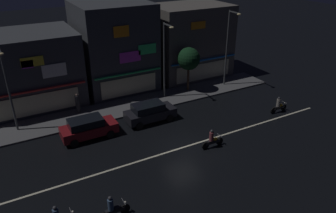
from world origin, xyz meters
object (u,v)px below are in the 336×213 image
parked_car_trailing (150,112)px  pedestrian_on_sidewalk (78,104)px  parked_car_near_kerb (88,128)px  streetlamp_west (7,84)px  streetlamp_mid (165,55)px  streetlamp_east (228,43)px  motorcycle_following (279,106)px  traffic_cone (109,122)px  motorcycle_lead (113,209)px  motorcycle_trailing_far (212,140)px

parked_car_trailing → pedestrian_on_sidewalk: bearing=-40.9°
parked_car_near_kerb → streetlamp_west: bearing=-36.2°
streetlamp_mid → streetlamp_east: (7.18, -0.27, 0.28)m
streetlamp_west → pedestrian_on_sidewalk: (5.18, 0.90, -3.24)m
streetlamp_west → pedestrian_on_sidewalk: bearing=9.9°
pedestrian_on_sidewalk → motorcycle_following: 18.04m
parked_car_trailing → traffic_cone: (-3.30, 1.12, -0.59)m
streetlamp_west → parked_car_near_kerb: 6.84m
parked_car_near_kerb → streetlamp_east: bearing=-168.4°
motorcycle_following → traffic_cone: 15.16m
streetlamp_mid → traffic_cone: 8.22m
streetlamp_mid → parked_car_near_kerb: bearing=-158.0°
streetlamp_east → pedestrian_on_sidewalk: 16.06m
motorcycle_lead → streetlamp_west: bearing=-77.7°
motorcycle_lead → motorcycle_trailing_far: bearing=-163.9°
streetlamp_west → traffic_cone: bearing=-18.6°
motorcycle_following → traffic_cone: bearing=155.7°
pedestrian_on_sidewalk → parked_car_near_kerb: (-0.37, -4.42, -0.12)m
pedestrian_on_sidewalk → parked_car_trailing: bearing=-21.2°
streetlamp_west → parked_car_trailing: streetlamp_west is taller
traffic_cone → motorcycle_following: bearing=-20.1°
pedestrian_on_sidewalk → motorcycle_following: size_ratio=0.96×
streetlamp_mid → motorcycle_lead: bearing=-128.8°
pedestrian_on_sidewalk → traffic_cone: 3.71m
motorcycle_lead → streetlamp_mid: bearing=-132.1°
streetlamp_mid → motorcycle_following: (7.53, -7.56, -3.79)m
pedestrian_on_sidewalk → motorcycle_following: (15.94, -8.43, -0.35)m
motorcycle_following → motorcycle_lead: bearing=-168.4°
streetlamp_west → streetlamp_mid: bearing=0.1°
streetlamp_mid → parked_car_trailing: size_ratio=1.69×
streetlamp_west → parked_car_near_kerb: bearing=-36.2°
streetlamp_east → motorcycle_trailing_far: (-8.31, -9.12, -4.07)m
streetlamp_east → pedestrian_on_sidewalk: (-15.59, 1.14, -3.72)m
motorcycle_lead → motorcycle_trailing_far: same height
streetlamp_mid → parked_car_near_kerb: streetlamp_mid is taller
parked_car_near_kerb → motorcycle_lead: parked_car_near_kerb is taller
streetlamp_west → streetlamp_mid: streetlamp_mid is taller
pedestrian_on_sidewalk → streetlamp_mid: bearing=13.8°
parked_car_near_kerb → parked_car_trailing: same height
parked_car_near_kerb → motorcycle_lead: size_ratio=2.26×
parked_car_trailing → motorcycle_following: 11.68m
streetlamp_mid → motorcycle_following: streetlamp_mid is taller
streetlamp_east → streetlamp_mid: bearing=177.9°
motorcycle_trailing_far → traffic_cone: (-5.57, 7.04, -0.36)m
traffic_cone → pedestrian_on_sidewalk: bearing=117.9°
streetlamp_east → motorcycle_following: size_ratio=4.12×
parked_car_near_kerb → traffic_cone: bearing=-149.9°
parked_car_near_kerb → pedestrian_on_sidewalk: bearing=-94.8°
motorcycle_trailing_far → parked_car_trailing: bearing=-68.3°
streetlamp_east → parked_car_near_kerb: size_ratio=1.82×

